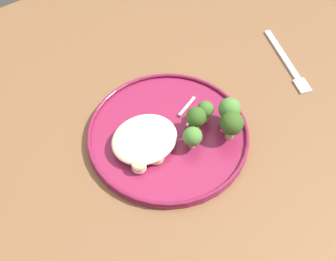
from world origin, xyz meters
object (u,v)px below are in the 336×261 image
Objects in this scene: dinner_plate at (168,134)px; seared_scallop_large_seared at (139,165)px; broccoli_floret_beside_noodles at (196,117)px; broccoli_floret_center_pile at (205,110)px; broccoli_floret_tall_stalk at (232,124)px; seared_scallop_right_edge at (137,149)px; dinner_fork at (287,63)px; seared_scallop_rear_pale at (156,156)px; seared_scallop_half_hidden at (161,128)px; broccoli_floret_split_head at (193,137)px; broccoli_floret_left_leaning at (229,109)px.

dinner_plate is 0.09m from seared_scallop_large_seared.
seared_scallop_large_seared is at bearing 6.10° from broccoli_floret_beside_noodles.
broccoli_floret_tall_stalk is at bearing 103.24° from broccoli_floret_center_pile.
seared_scallop_right_edge is 0.17m from broccoli_floret_tall_stalk.
broccoli_floret_center_pile is 0.06m from broccoli_floret_tall_stalk.
broccoli_floret_center_pile reaches higher than dinner_plate.
dinner_plate is at bearing -37.93° from broccoli_floret_tall_stalk.
broccoli_floret_center_pile is 0.24m from dinner_fork.
dinner_plate is at bearing -22.71° from broccoli_floret_beside_noodles.
seared_scallop_rear_pale is 0.12m from broccoli_floret_center_pile.
broccoli_floret_split_head is at bearing 116.17° from seared_scallop_half_hidden.
seared_scallop_large_seared is at bearing 21.99° from dinner_plate.
broccoli_floret_split_head is 0.07m from broccoli_floret_tall_stalk.
broccoli_floret_beside_noodles reaches higher than seared_scallop_rear_pale.
broccoli_floret_split_head is at bearing 32.49° from broccoli_floret_center_pile.
broccoli_floret_tall_stalk is (-0.17, 0.03, 0.03)m from seared_scallop_large_seared.
broccoli_floret_center_pile is at bearing -172.07° from seared_scallop_large_seared.
broccoli_floret_left_leaning is at bearing -123.28° from broccoli_floret_tall_stalk.
broccoli_floret_center_pile is at bearing -147.51° from broccoli_floret_split_head.
seared_scallop_right_edge is 0.14m from broccoli_floret_center_pile.
broccoli_floret_left_leaning is (-0.06, 0.02, 0.00)m from broccoli_floret_beside_noodles.
dinner_plate is at bearing 129.34° from seared_scallop_half_hidden.
seared_scallop_rear_pale is at bearing 7.48° from dinner_fork.
seared_scallop_rear_pale is at bearing 8.18° from broccoli_floret_beside_noodles.
broccoli_floret_center_pile and broccoli_floret_split_head have the same top height.
broccoli_floret_tall_stalk is at bearing 20.00° from dinner_fork.
seared_scallop_right_edge is at bearing -58.32° from seared_scallop_rear_pale.
broccoli_floret_center_pile reaches higher than dinner_fork.
dinner_fork is (-0.32, -0.00, -0.02)m from seared_scallop_half_hidden.
dinner_plate is at bearing 2.59° from dinner_fork.
broccoli_floret_tall_stalk is (-0.09, 0.07, 0.04)m from dinner_plate.
dinner_plate is 0.02m from seared_scallop_half_hidden.
seared_scallop_large_seared is 0.56× the size of broccoli_floret_center_pile.
broccoli_floret_tall_stalk is (-0.04, 0.05, 0.00)m from broccoli_floret_beside_noodles.
dinner_plate is 4.81× the size of broccoli_floret_tall_stalk.
seared_scallop_half_hidden is (-0.06, -0.01, 0.00)m from seared_scallop_right_edge.
broccoli_floret_center_pile is at bearing 165.07° from seared_scallop_half_hidden.
seared_scallop_half_hidden is 0.12m from broccoli_floret_tall_stalk.
seared_scallop_rear_pale is (0.05, 0.03, 0.01)m from dinner_plate.
broccoli_floret_tall_stalk is (-0.13, 0.03, 0.03)m from seared_scallop_rear_pale.
broccoli_floret_split_head is at bearing 168.99° from seared_scallop_rear_pale.
broccoli_floret_split_head reaches higher than dinner_plate.
seared_scallop_rear_pale is 0.10m from broccoli_floret_beside_noodles.
dinner_fork is (-0.22, -0.08, -0.04)m from broccoli_floret_tall_stalk.
broccoli_floret_tall_stalk is at bearing 165.61° from seared_scallop_rear_pale.
dinner_fork is at bearing -177.41° from dinner_plate.
broccoli_floret_center_pile is at bearing -42.31° from broccoli_floret_left_leaning.
broccoli_floret_split_head is at bearing 112.69° from dinner_plate.
broccoli_floret_beside_noodles is at bearing 171.62° from seared_scallop_right_edge.
broccoli_floret_left_leaning reaches higher than broccoli_floret_split_head.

